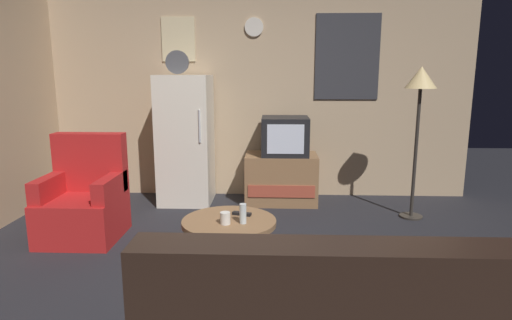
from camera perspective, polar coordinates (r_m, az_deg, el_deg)
The scene contains 11 objects.
ground_plane at distance 3.33m, azimuth -1.65°, elevation -15.90°, with size 12.00×12.00×0.00m, color #232328.
wall_with_art at distance 5.41m, azimuth 0.14°, elevation 9.54°, with size 5.20×0.12×2.69m.
fridge at distance 5.17m, azimuth -9.22°, elevation 2.67°, with size 0.60×0.62×1.77m.
tv_stand at distance 5.17m, azimuth 3.31°, elevation -2.44°, with size 0.84×0.53×0.58m.
crt_tv at distance 5.07m, azimuth 3.82°, elevation 3.17°, with size 0.54×0.51×0.44m.
standing_lamp at distance 4.76m, azimuth 20.76°, elevation 8.64°, with size 0.32×0.32×1.59m.
coffee_table at distance 3.42m, azimuth -3.52°, elevation -11.24°, with size 0.72×0.72×0.43m.
wine_glass at distance 3.24m, azimuth -1.73°, elevation -7.05°, with size 0.05×0.05×0.15m, color silver.
mug_ceramic_white at distance 3.24m, azimuth -4.06°, elevation -7.62°, with size 0.08×0.08×0.09m, color silver.
remote_control at distance 3.44m, azimuth -1.88°, elevation -7.06°, with size 0.15×0.04×0.02m, color black.
armchair at distance 4.39m, azimuth -21.61°, elevation -5.13°, with size 0.68×0.68×0.96m.
Camera 1 is at (0.21, -2.95, 1.53)m, focal length 30.47 mm.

